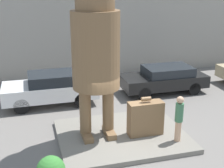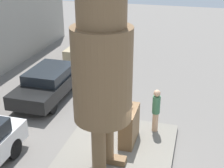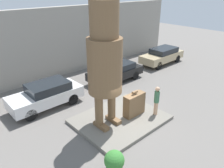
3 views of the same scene
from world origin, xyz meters
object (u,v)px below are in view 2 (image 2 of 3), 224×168
(statue_figure, at_px, (102,62))
(parked_car_tan, at_px, (90,45))
(parked_car_black, at_px, (49,82))
(tourist, at_px, (156,109))
(giant_suitcase, at_px, (129,125))

(statue_figure, xyz_separation_m, parked_car_tan, (10.64, 4.14, -2.98))
(parked_car_black, relative_size, parked_car_tan, 0.95)
(parked_car_tan, bearing_deg, statue_figure, 21.26)
(tourist, bearing_deg, parked_car_black, 70.37)
(giant_suitcase, distance_m, parked_car_black, 5.34)
(giant_suitcase, distance_m, tourist, 1.27)
(parked_car_black, xyz_separation_m, parked_car_tan, (6.05, 0.04, 0.06))
(giant_suitcase, distance_m, parked_car_tan, 9.99)
(statue_figure, height_order, parked_car_tan, statue_figure)
(statue_figure, distance_m, tourist, 3.99)
(parked_car_black, bearing_deg, tourist, 70.37)
(parked_car_black, distance_m, parked_car_tan, 6.06)
(giant_suitcase, relative_size, parked_car_tan, 0.32)
(giant_suitcase, height_order, tourist, tourist)
(giant_suitcase, bearing_deg, parked_car_tan, 27.15)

